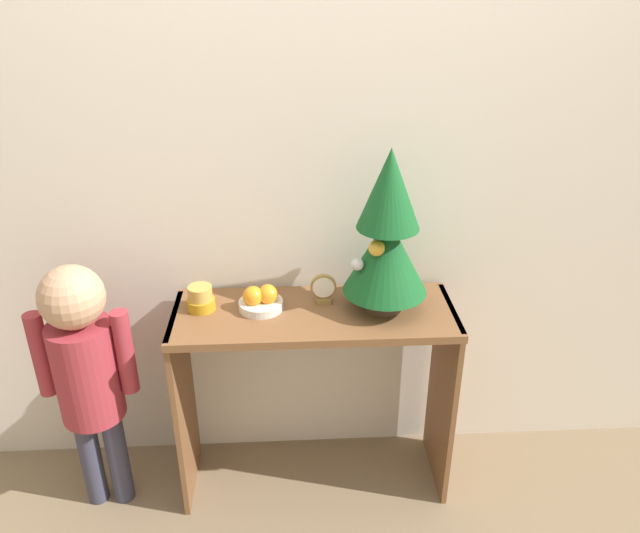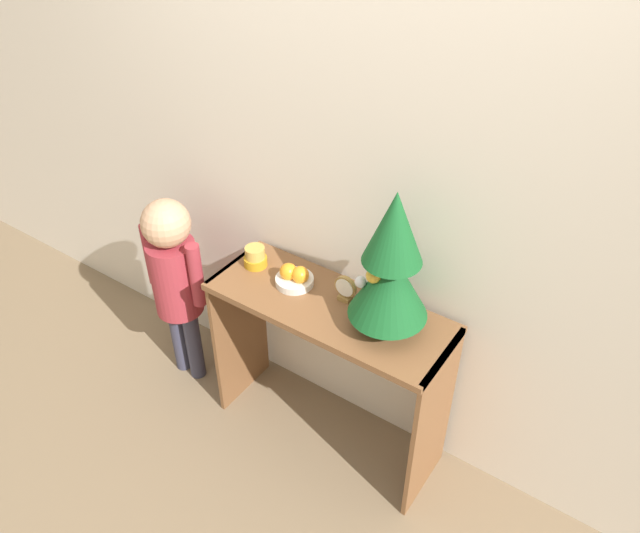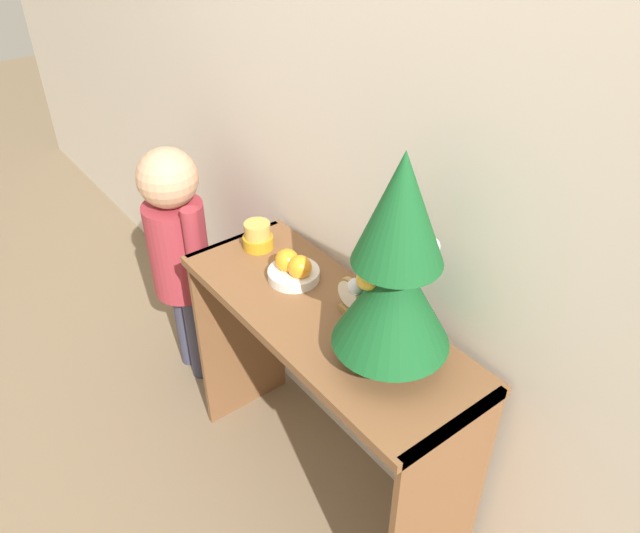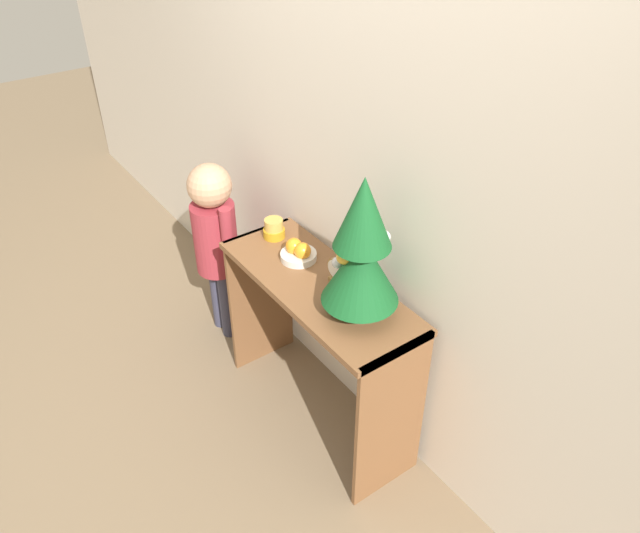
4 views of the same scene
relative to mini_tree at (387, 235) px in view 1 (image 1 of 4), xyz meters
The scene contains 8 objects.
ground_plane 1.15m from the mini_tree, 140.36° to the right, with size 12.00×12.00×0.00m, color #7A664C.
back_wall 0.37m from the mini_tree, 138.74° to the left, with size 7.00×0.05×2.50m, color beige.
console_table 0.56m from the mini_tree, behind, with size 1.04×0.39×0.81m.
mini_tree is the anchor object (origin of this frame).
fruit_bowl 0.52m from the mini_tree, behind, with size 0.16×0.16×0.09m.
singing_bowl 0.71m from the mini_tree, behind, with size 0.10×0.10×0.09m.
desk_clock 0.32m from the mini_tree, 167.79° to the left, with size 0.10×0.04×0.12m.
child_figure 1.17m from the mini_tree, behind, with size 0.36×0.23×1.04m.
Camera 1 is at (-0.09, -1.76, 1.97)m, focal length 35.00 mm.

